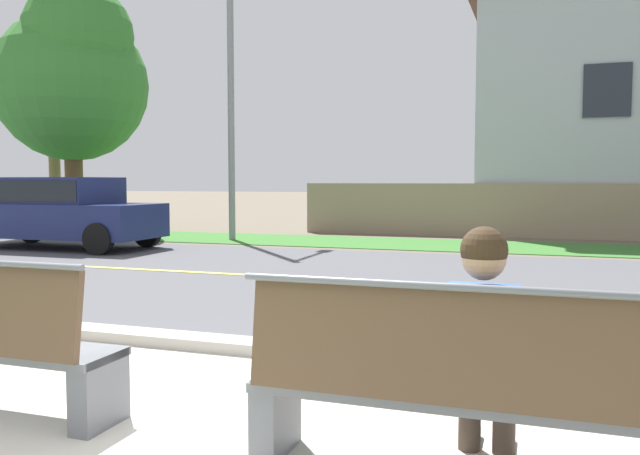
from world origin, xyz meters
TOP-DOWN VIEW (x-y plane):
  - ground_plane at (0.00, 8.00)m, footprint 140.00×140.00m
  - sidewalk_pavement at (0.00, 0.40)m, footprint 44.00×3.60m
  - curb_edge at (0.00, 2.35)m, footprint 44.00×0.30m
  - street_asphalt at (0.00, 6.50)m, footprint 52.00×8.00m
  - road_centre_line at (0.00, 6.50)m, footprint 48.00×0.14m
  - far_verge_grass at (0.00, 12.24)m, footprint 48.00×2.80m
  - bench_right at (1.51, 0.46)m, footprint 2.04×0.48m
  - seated_person_blue at (1.63, 0.63)m, footprint 0.52×0.68m
  - car_navy_near at (-7.98, 8.90)m, footprint 4.30×1.86m
  - streetlamp at (-5.35, 12.03)m, footprint 0.24×2.10m
  - shade_tree_far_left at (-9.88, 11.71)m, footprint 3.99×3.99m
  - palm_tree_tall at (-11.47, 12.76)m, footprint 2.09×1.98m
  - garden_wall at (2.07, 14.92)m, footprint 13.00×0.36m

SIDE VIEW (x-z plane):
  - ground_plane at x=0.00m, z-range 0.00..0.00m
  - street_asphalt at x=0.00m, z-range 0.00..0.01m
  - sidewalk_pavement at x=0.00m, z-range 0.00..0.01m
  - far_verge_grass at x=0.00m, z-range 0.00..0.02m
  - road_centre_line at x=0.00m, z-range 0.01..0.01m
  - curb_edge at x=0.00m, z-range 0.00..0.11m
  - bench_right at x=1.51m, z-range -0.04..0.97m
  - seated_person_blue at x=1.63m, z-range 0.05..1.30m
  - garden_wall at x=2.07m, z-range 0.00..1.40m
  - car_navy_near at x=-7.98m, z-range 0.08..1.62m
  - shade_tree_far_left at x=-9.88m, z-range 0.98..7.56m
  - streetlamp at x=-5.35m, z-range 0.52..8.27m
  - palm_tree_tall at x=-11.47m, z-range 2.36..10.13m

